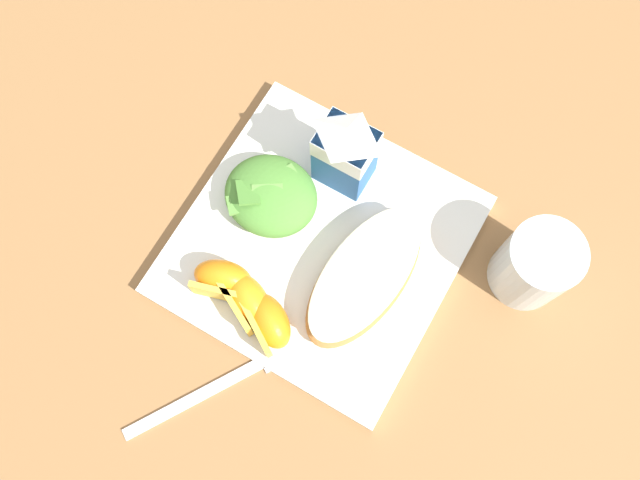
{
  "coord_description": "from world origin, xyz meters",
  "views": [
    {
      "loc": [
        0.1,
        -0.18,
        0.71
      ],
      "look_at": [
        0.0,
        0.0,
        0.03
      ],
      "focal_mm": 38.39,
      "sensor_mm": 36.0,
      "label": 1
    }
  ],
  "objects": [
    {
      "name": "orange_wedge_front",
      "position": [
        -0.06,
        -0.09,
        0.04
      ],
      "size": [
        0.07,
        0.05,
        0.04
      ],
      "color": "orange",
      "rests_on": "white_plate"
    },
    {
      "name": "drinking_clear_cup",
      "position": [
        0.2,
        0.08,
        0.05
      ],
      "size": [
        0.08,
        0.08,
        0.09
      ],
      "primitive_type": "cylinder",
      "color": "silver",
      "rests_on": "ground"
    },
    {
      "name": "orange_wedge_middle",
      "position": [
        -0.03,
        -0.09,
        0.04
      ],
      "size": [
        0.07,
        0.06,
        0.04
      ],
      "color": "orange",
      "rests_on": "white_plate"
    },
    {
      "name": "milk_carton",
      "position": [
        -0.02,
        0.08,
        0.08
      ],
      "size": [
        0.06,
        0.05,
        0.11
      ],
      "color": "#23569E",
      "rests_on": "white_plate"
    },
    {
      "name": "orange_wedge_rear",
      "position": [
        0.0,
        -0.1,
        0.04
      ],
      "size": [
        0.07,
        0.06,
        0.04
      ],
      "color": "orange",
      "rests_on": "white_plate"
    },
    {
      "name": "cheesy_pizza_bread",
      "position": [
        0.06,
        -0.01,
        0.03
      ],
      "size": [
        0.1,
        0.18,
        0.04
      ],
      "color": "#A87038",
      "rests_on": "white_plate"
    },
    {
      "name": "ground",
      "position": [
        0.0,
        0.0,
        0.0
      ],
      "size": [
        3.0,
        3.0,
        0.0
      ],
      "primitive_type": "plane",
      "color": "olive"
    },
    {
      "name": "green_salad_pile",
      "position": [
        -0.07,
        0.01,
        0.04
      ],
      "size": [
        0.1,
        0.09,
        0.05
      ],
      "color": "#4C8433",
      "rests_on": "white_plate"
    },
    {
      "name": "white_plate",
      "position": [
        0.0,
        0.0,
        0.01
      ],
      "size": [
        0.28,
        0.28,
        0.02
      ],
      "primitive_type": "cube",
      "color": "white",
      "rests_on": "ground"
    },
    {
      "name": "metal_fork",
      "position": [
        -0.01,
        -0.17,
        0.0
      ],
      "size": [
        0.11,
        0.17,
        0.01
      ],
      "color": "silver",
      "rests_on": "ground"
    }
  ]
}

